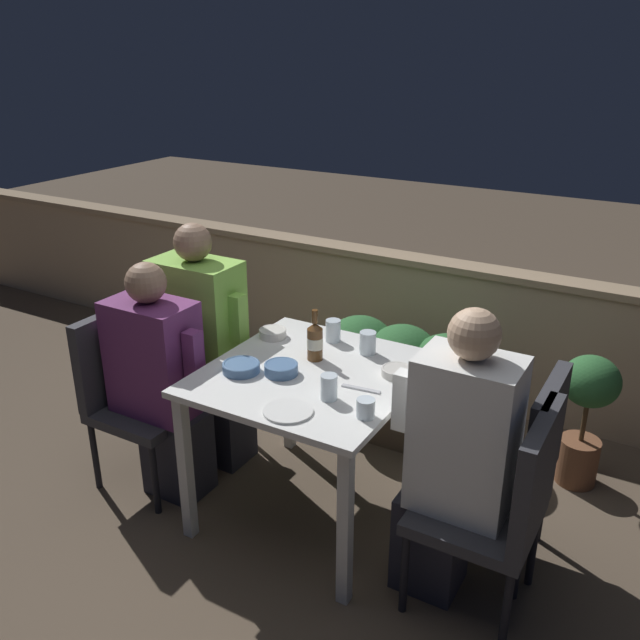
# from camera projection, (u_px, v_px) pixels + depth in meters

# --- Properties ---
(ground_plane) EXTENTS (16.00, 16.00, 0.00)m
(ground_plane) POSITION_uv_depth(u_px,v_px,m) (313.00, 510.00, 3.27)
(ground_plane) COLOR brown
(parapet_wall) EXTENTS (9.00, 0.18, 0.88)m
(parapet_wall) POSITION_uv_depth(u_px,v_px,m) (429.00, 325.00, 4.26)
(parapet_wall) COLOR tan
(parapet_wall) RESTS_ON ground_plane
(dining_table) EXTENTS (0.90, 0.95, 0.75)m
(dining_table) POSITION_uv_depth(u_px,v_px,m) (312.00, 391.00, 3.02)
(dining_table) COLOR white
(dining_table) RESTS_ON ground_plane
(planter_hedge) EXTENTS (0.95, 0.47, 0.67)m
(planter_hedge) POSITION_uv_depth(u_px,v_px,m) (400.00, 376.00, 3.78)
(planter_hedge) COLOR brown
(planter_hedge) RESTS_ON ground_plane
(chair_left_near) EXTENTS (0.46, 0.46, 0.89)m
(chair_left_near) POSITION_uv_depth(u_px,v_px,m) (131.00, 384.00, 3.36)
(chair_left_near) COLOR #333338
(chair_left_near) RESTS_ON ground_plane
(person_purple_stripe) EXTENTS (0.49, 0.26, 1.18)m
(person_purple_stripe) POSITION_uv_depth(u_px,v_px,m) (161.00, 382.00, 3.24)
(person_purple_stripe) COLOR #282833
(person_purple_stripe) RESTS_ON ground_plane
(chair_left_far) EXTENTS (0.46, 0.46, 0.89)m
(chair_left_far) POSITION_uv_depth(u_px,v_px,m) (176.00, 358.00, 3.64)
(chair_left_far) COLOR #333338
(chair_left_far) RESTS_ON ground_plane
(person_green_blouse) EXTENTS (0.51, 0.26, 1.29)m
(person_green_blouse) POSITION_uv_depth(u_px,v_px,m) (205.00, 346.00, 3.50)
(person_green_blouse) COLOR #282833
(person_green_blouse) RESTS_ON ground_plane
(chair_right_near) EXTENTS (0.46, 0.46, 0.89)m
(chair_right_near) POSITION_uv_depth(u_px,v_px,m) (505.00, 499.00, 2.52)
(chair_right_near) COLOR #333338
(chair_right_near) RESTS_ON ground_plane
(person_white_polo) EXTENTS (0.47, 0.26, 1.25)m
(person_white_polo) POSITION_uv_depth(u_px,v_px,m) (454.00, 459.00, 2.57)
(person_white_polo) COLOR #282833
(person_white_polo) RESTS_ON ground_plane
(chair_right_far) EXTENTS (0.46, 0.46, 0.89)m
(chair_right_far) POSITION_uv_depth(u_px,v_px,m) (517.00, 458.00, 2.77)
(chair_right_far) COLOR #333338
(chair_right_far) RESTS_ON ground_plane
(beer_bottle) EXTENTS (0.07, 0.07, 0.24)m
(beer_bottle) POSITION_uv_depth(u_px,v_px,m) (315.00, 341.00, 3.07)
(beer_bottle) COLOR brown
(beer_bottle) RESTS_ON dining_table
(plate_0) EXTENTS (0.20, 0.20, 0.01)m
(plate_0) POSITION_uv_depth(u_px,v_px,m) (288.00, 411.00, 2.66)
(plate_0) COLOR white
(plate_0) RESTS_ON dining_table
(bowl_0) EXTENTS (0.17, 0.17, 0.04)m
(bowl_0) POSITION_uv_depth(u_px,v_px,m) (241.00, 367.00, 2.98)
(bowl_0) COLOR #4C709E
(bowl_0) RESTS_ON dining_table
(bowl_1) EXTENTS (0.15, 0.15, 0.05)m
(bowl_1) POSITION_uv_depth(u_px,v_px,m) (281.00, 368.00, 2.95)
(bowl_1) COLOR #4C709E
(bowl_1) RESTS_ON dining_table
(bowl_2) EXTENTS (0.13, 0.13, 0.04)m
(bowl_2) POSITION_uv_depth(u_px,v_px,m) (273.00, 333.00, 3.32)
(bowl_2) COLOR silver
(bowl_2) RESTS_ON dining_table
(bowl_3) EXTENTS (0.13, 0.13, 0.04)m
(bowl_3) POSITION_uv_depth(u_px,v_px,m) (397.00, 371.00, 2.94)
(bowl_3) COLOR beige
(bowl_3) RESTS_ON dining_table
(glass_cup_0) EXTENTS (0.07, 0.07, 0.08)m
(glass_cup_0) POSITION_uv_depth(u_px,v_px,m) (366.00, 408.00, 2.61)
(glass_cup_0) COLOR silver
(glass_cup_0) RESTS_ON dining_table
(glass_cup_1) EXTENTS (0.07, 0.07, 0.11)m
(glass_cup_1) POSITION_uv_depth(u_px,v_px,m) (329.00, 387.00, 2.74)
(glass_cup_1) COLOR silver
(glass_cup_1) RESTS_ON dining_table
(glass_cup_2) EXTENTS (0.07, 0.07, 0.11)m
(glass_cup_2) POSITION_uv_depth(u_px,v_px,m) (333.00, 331.00, 3.27)
(glass_cup_2) COLOR silver
(glass_cup_2) RESTS_ON dining_table
(glass_cup_3) EXTENTS (0.08, 0.08, 0.11)m
(glass_cup_3) POSITION_uv_depth(u_px,v_px,m) (368.00, 343.00, 3.14)
(glass_cup_3) COLOR silver
(glass_cup_3) RESTS_ON dining_table
(fork_0) EXTENTS (0.17, 0.04, 0.01)m
(fork_0) POSITION_uv_depth(u_px,v_px,m) (361.00, 389.00, 2.83)
(fork_0) COLOR silver
(fork_0) RESTS_ON dining_table
(potted_plant) EXTENTS (0.28, 0.28, 0.70)m
(potted_plant) POSITION_uv_depth(u_px,v_px,m) (586.00, 408.00, 3.33)
(potted_plant) COLOR brown
(potted_plant) RESTS_ON ground_plane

